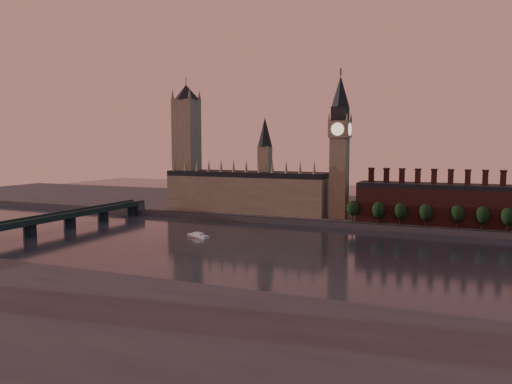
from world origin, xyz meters
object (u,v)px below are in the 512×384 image
Objects in this scene: victoria_tower at (187,142)px; river_boat at (198,236)px; westminster_bridge at (47,221)px; big_ben at (340,145)px.

river_boat is at bearing -55.89° from victoria_tower.
big_ben is at bearing 34.33° from westminster_bridge.
westminster_bridge is 101.62m from river_boat.
victoria_tower is at bearing 177.80° from big_ben.
victoria_tower reaches higher than river_boat.
big_ben is 6.66× the size of river_boat.
westminster_bridge is (-35.00, -117.70, -51.65)m from victoria_tower.
victoria_tower is 0.54× the size of westminster_bridge.
westminster_bridge is at bearing -147.83° from river_boat.
big_ben is 0.54× the size of westminster_bridge.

